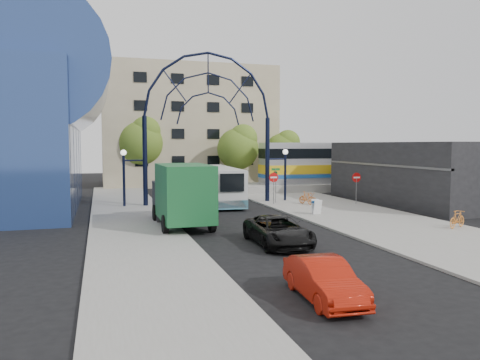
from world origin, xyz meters
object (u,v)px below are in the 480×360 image
object	(u,v)px
tree_north_a	(239,146)
green_truck	(181,195)
train_car	(372,162)
bike_far_b	(457,219)
sandwich_board	(317,205)
gateway_arch	(208,97)
bike_near_b	(306,198)
bike_near_a	(308,198)
red_sedan	(324,280)
stop_sign	(274,180)
do_not_enter_sign	(356,181)
street_name_sign	(276,178)
tree_north_c	(284,149)
tree_north_b	(142,140)
black_suv	(278,231)
city_bus	(219,184)

from	to	relation	value
tree_north_a	green_truck	world-z (taller)	tree_north_a
train_car	bike_far_b	xyz separation A→B (m)	(-9.10, -23.02, -2.28)
green_truck	sandwich_board	bearing A→B (deg)	8.07
gateway_arch	tree_north_a	size ratio (longest dim) A/B	1.95
green_truck	bike_near_b	world-z (taller)	green_truck
bike_far_b	bike_near_a	bearing A→B (deg)	-6.33
red_sedan	bike_near_a	bearing A→B (deg)	69.52
stop_sign	sandwich_board	distance (m)	6.20
do_not_enter_sign	bike_near_a	xyz separation A→B (m)	(-3.64, 1.13, -1.41)
gateway_arch	do_not_enter_sign	xyz separation A→B (m)	(11.00, -4.00, -6.58)
do_not_enter_sign	bike_near_b	xyz separation A→B (m)	(-3.82, 1.04, -1.36)
train_car	bike_far_b	distance (m)	24.86
street_name_sign	train_car	size ratio (longest dim) A/B	0.11
stop_sign	green_truck	world-z (taller)	green_truck
street_name_sign	train_car	bearing A→B (deg)	32.42
bike_near_a	tree_north_c	bearing A→B (deg)	45.11
tree_north_c	sandwich_board	bearing A→B (deg)	-106.55
gateway_arch	train_car	world-z (taller)	gateway_arch
street_name_sign	stop_sign	bearing A→B (deg)	-123.64
tree_north_b	black_suv	distance (m)	32.32
stop_sign	gateway_arch	bearing A→B (deg)	157.37
red_sedan	bike_near_b	world-z (taller)	red_sedan
city_bus	bike_near_b	bearing A→B (deg)	-26.47
bike_near_a	stop_sign	bearing A→B (deg)	132.08
street_name_sign	tree_north_b	xyz separation A→B (m)	(-9.08, 17.33, 3.14)
do_not_enter_sign	street_name_sign	world-z (taller)	street_name_sign
gateway_arch	street_name_sign	world-z (taller)	gateway_arch
red_sedan	street_name_sign	bearing A→B (deg)	75.85
street_name_sign	train_car	distance (m)	17.55
tree_north_c	tree_north_a	bearing A→B (deg)	-161.56
tree_north_c	red_sedan	distance (m)	40.25
city_bus	black_suv	bearing A→B (deg)	-90.42
stop_sign	green_truck	bearing A→B (deg)	-139.28
street_name_sign	black_suv	bearing A→B (deg)	-110.60
do_not_enter_sign	black_suv	size ratio (longest dim) A/B	0.49
city_bus	bike_far_b	distance (m)	18.58
city_bus	black_suv	xyz separation A→B (m)	(-1.22, -16.52, -0.84)
tree_north_c	bike_far_b	distance (m)	29.20
do_not_enter_sign	bike_far_b	distance (m)	11.10
sandwich_board	gateway_arch	bearing A→B (deg)	124.91
bike_near_b	red_sedan	bearing A→B (deg)	-123.73
green_truck	bike_near_a	world-z (taller)	green_truck
tree_north_c	bike_near_b	xyz separation A→B (m)	(-4.94, -16.89, -3.66)
stop_sign	tree_north_a	xyz separation A→B (m)	(1.32, 13.93, 2.61)
red_sedan	bike_near_a	xyz separation A→B (m)	(9.16, 20.80, -0.08)
do_not_enter_sign	bike_near_b	size ratio (longest dim) A/B	1.51
sandwich_board	bike_far_b	bearing A→B (deg)	-52.85
stop_sign	green_truck	size ratio (longest dim) A/B	0.34
bike_near_a	bike_far_b	size ratio (longest dim) A/B	1.03
tree_north_a	bike_far_b	size ratio (longest dim) A/B	4.24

